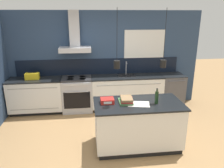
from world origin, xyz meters
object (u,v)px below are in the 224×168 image
dishwasher (171,90)px  red_supply_box (107,101)px  book_stack (126,100)px  bottle_on_island (157,97)px  yellow_toolbox (32,76)px  oven_range (77,94)px

dishwasher → red_supply_box: 2.73m
dishwasher → book_stack: 2.51m
bottle_on_island → yellow_toolbox: bottle_on_island is taller
oven_range → yellow_toolbox: 1.24m
oven_range → dishwasher: 2.62m
oven_range → dishwasher: size_ratio=1.00×
oven_range → dishwasher: same height
dishwasher → red_supply_box: (-1.99, -1.80, 0.50)m
oven_range → bottle_on_island: size_ratio=3.10×
oven_range → yellow_toolbox: (-1.11, 0.00, 0.54)m
dishwasher → red_supply_box: bearing=-137.8°
dishwasher → yellow_toolbox: size_ratio=2.68×
dishwasher → yellow_toolbox: 3.77m
book_stack → red_supply_box: 0.36m
dishwasher → book_stack: bearing=-131.7°
dishwasher → bottle_on_island: (-1.08, -1.94, 0.58)m
bottle_on_island → book_stack: 0.56m
bottle_on_island → red_supply_box: 0.92m
oven_range → book_stack: bearing=-61.8°
oven_range → bottle_on_island: (1.53, -1.93, 0.58)m
oven_range → bottle_on_island: bottle_on_island is taller
oven_range → red_supply_box: size_ratio=3.67×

